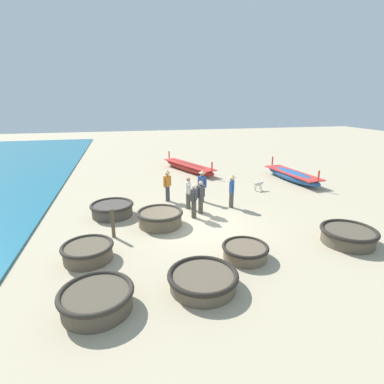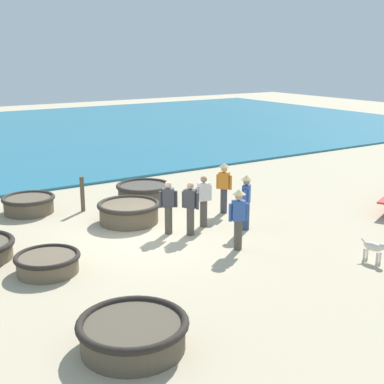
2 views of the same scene
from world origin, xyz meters
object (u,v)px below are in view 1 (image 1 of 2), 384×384
object	(u,v)px
coracle_front_right	(203,279)
long_boat_white_hull	(189,167)
fisherman_standing_right	(232,189)
coracle_beside_post	(245,251)
coracle_front_left	(348,235)
mooring_post_mid_beach	(113,223)
fisherman_crouching	(167,183)
fisherman_standing_left	(202,184)
long_boat_ochre_hull	(292,176)
fisherman_by_coracle	(188,192)
dog	(259,184)
coracle_nearest	(97,299)
fisherman_with_hat	(201,196)
fisherman_hauling	(194,200)
coracle_center	(160,217)
coracle_weathered	(112,209)
coracle_far_right	(88,251)

from	to	relation	value
coracle_front_right	long_boat_white_hull	bearing A→B (deg)	79.15
fisherman_standing_right	long_boat_white_hull	bearing A→B (deg)	92.77
coracle_beside_post	coracle_front_left	world-z (taller)	coracle_front_left
coracle_front_left	mooring_post_mid_beach	bearing A→B (deg)	163.76
fisherman_crouching	fisherman_standing_left	bearing A→B (deg)	-15.20
long_boat_ochre_hull	fisherman_by_coracle	distance (m)	8.55
long_boat_ochre_hull	dog	distance (m)	3.47
coracle_nearest	fisherman_crouching	world-z (taller)	fisherman_crouching
long_boat_ochre_hull	mooring_post_mid_beach	bearing A→B (deg)	-151.89
long_boat_ochre_hull	fisherman_with_hat	bearing A→B (deg)	-149.53
coracle_beside_post	dog	size ratio (longest dim) A/B	2.30
long_boat_white_hull	fisherman_crouching	xyz separation A→B (m)	(-2.52, -6.34, 0.63)
coracle_front_left	long_boat_white_hull	size ratio (longest dim) A/B	0.35
coracle_beside_post	fisherman_hauling	world-z (taller)	fisherman_hauling
coracle_front_right	dog	distance (m)	10.13
fisherman_standing_left	fisherman_hauling	bearing A→B (deg)	-114.04
coracle_center	fisherman_by_coracle	xyz separation A→B (m)	(1.60, 1.71, 0.49)
coracle_front_right	mooring_post_mid_beach	size ratio (longest dim) A/B	1.73
coracle_beside_post	coracle_front_right	bearing A→B (deg)	-144.49
coracle_beside_post	mooring_post_mid_beach	bearing A→B (deg)	148.67
coracle_nearest	coracle_front_right	bearing A→B (deg)	5.33
mooring_post_mid_beach	coracle_nearest	bearing A→B (deg)	-94.60
coracle_beside_post	coracle_front_left	size ratio (longest dim) A/B	0.78
long_boat_ochre_hull	dog	world-z (taller)	long_boat_ochre_hull
coracle_beside_post	long_boat_white_hull	distance (m)	12.81
coracle_weathered	dog	world-z (taller)	coracle_weathered
coracle_center	fisherman_hauling	bearing A→B (deg)	17.00
fisherman_hauling	long_boat_white_hull	bearing A→B (deg)	79.05
coracle_front_right	coracle_front_left	bearing A→B (deg)	13.78
coracle_beside_post	dog	bearing A→B (deg)	61.76
fisherman_with_hat	long_boat_ochre_hull	bearing A→B (deg)	30.47
coracle_weathered	long_boat_white_hull	distance (m)	9.44
fisherman_standing_left	fisherman_standing_right	distance (m)	1.68
coracle_beside_post	fisherman_by_coracle	bearing A→B (deg)	99.32
coracle_weathered	fisherman_with_hat	size ratio (longest dim) A/B	1.25
coracle_weathered	fisherman_standing_right	xyz separation A→B (m)	(5.70, -0.20, 0.63)
fisherman_standing_left	fisherman_crouching	distance (m)	1.80
long_boat_ochre_hull	fisherman_by_coracle	bearing A→B (deg)	-155.34
coracle_weathered	coracle_front_left	bearing A→B (deg)	-29.22
long_boat_ochre_hull	fisherman_standing_left	world-z (taller)	fisherman_standing_left
coracle_far_right	fisherman_by_coracle	bearing A→B (deg)	42.97
coracle_weathered	long_boat_white_hull	world-z (taller)	long_boat_white_hull
coracle_front_right	coracle_nearest	bearing A→B (deg)	-174.67
coracle_nearest	coracle_far_right	size ratio (longest dim) A/B	1.11
coracle_front_left	fisherman_crouching	bearing A→B (deg)	132.74
fisherman_crouching	mooring_post_mid_beach	size ratio (longest dim) A/B	1.43
coracle_center	coracle_front_left	bearing A→B (deg)	-26.04
coracle_nearest	mooring_post_mid_beach	size ratio (longest dim) A/B	1.63
coracle_far_right	fisherman_hauling	bearing A→B (deg)	32.98
long_boat_white_hull	dog	xyz separation A→B (m)	(2.94, -5.67, 0.04)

